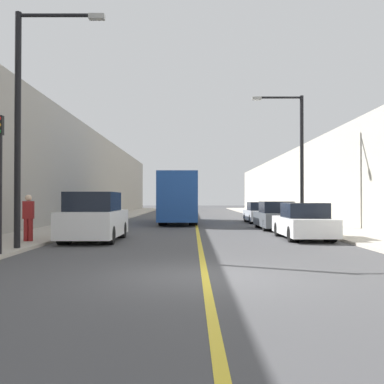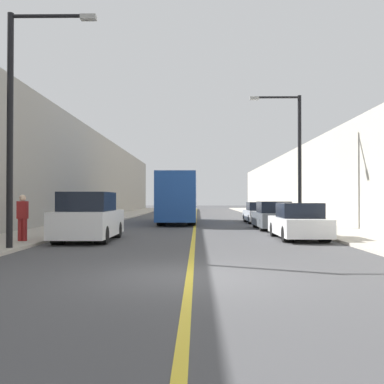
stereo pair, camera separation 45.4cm
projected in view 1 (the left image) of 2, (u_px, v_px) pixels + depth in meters
The scene contains 14 objects.
ground_plane at pixel (204, 277), 9.57m from camera, with size 200.00×200.00×0.00m, color #474749.
sidewalk_left at pixel (114, 217), 39.55m from camera, with size 3.09×72.00×0.11m, color #B2AA9E.
sidewalk_right at pixel (274, 217), 39.59m from camera, with size 3.09×72.00×0.11m, color #B2AA9E.
building_row_left at pixel (74, 175), 39.59m from camera, with size 4.00×72.00×7.51m, color gray.
building_row_right at pixel (313, 183), 39.65m from camera, with size 4.00×72.00×6.02m, color #B7B2A3.
road_center_line at pixel (194, 218), 39.57m from camera, with size 0.16×72.00×0.01m, color gold.
bus at pixel (178, 197), 31.21m from camera, with size 2.42×10.70×3.31m.
parked_suv_left at pixel (93, 219), 17.64m from camera, with size 2.03×4.48×1.93m.
car_right_near at pixel (302, 223), 18.46m from camera, with size 1.80×4.36×1.50m.
car_right_mid at pixel (274, 217), 24.33m from camera, with size 1.78×4.61×1.52m.
car_right_far at pixel (259, 213), 31.05m from camera, with size 1.88×4.71×1.44m.
street_lamp_left at pixel (24, 112), 14.20m from camera, with size 2.85×0.24×7.50m.
street_lamp_right at pixel (295, 151), 24.87m from camera, with size 2.85×0.24×7.28m.
pedestrian at pixel (27, 217), 16.44m from camera, with size 0.37×0.24×1.70m.
Camera 1 is at (-0.28, -9.60, 1.67)m, focal length 42.00 mm.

